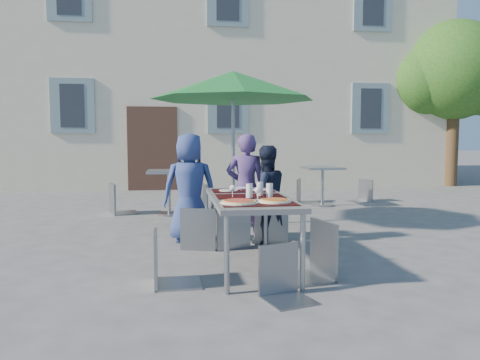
{
  "coord_description": "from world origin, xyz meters",
  "views": [
    {
      "loc": [
        -1.4,
        -5.06,
        1.36
      ],
      "look_at": [
        -0.61,
        0.69,
        0.85
      ],
      "focal_mm": 35.0,
      "sensor_mm": 36.0,
      "label": 1
    }
  ],
  "objects": [
    {
      "name": "ground",
      "position": [
        0.0,
        0.0,
        0.0
      ],
      "size": [
        90.0,
        90.0,
        0.0
      ],
      "primitive_type": "plane",
      "color": "#4D4D50",
      "rests_on": "ground"
    },
    {
      "name": "cafe_table_1",
      "position": [
        1.53,
        4.03,
        0.56
      ],
      "size": [
        0.74,
        0.74,
        0.8
      ],
      "color": "#999BA0",
      "rests_on": "ground"
    },
    {
      "name": "chair_2",
      "position": [
        -0.19,
        0.85,
        0.58
      ],
      "size": [
        0.46,
        0.46,
        0.98
      ],
      "color": "gray",
      "rests_on": "ground"
    },
    {
      "name": "bg_chair_r_1",
      "position": [
        2.62,
        4.59,
        0.53
      ],
      "size": [
        0.53,
        0.53,
        0.91
      ],
      "color": "gray",
      "rests_on": "ground"
    },
    {
      "name": "bg_chair_l_1",
      "position": [
        1.29,
        4.54,
        0.57
      ],
      "size": [
        0.57,
        0.57,
        0.97
      ],
      "color": "gray",
      "rests_on": "ground"
    },
    {
      "name": "dining_table",
      "position": [
        -0.63,
        -0.21,
        0.7
      ],
      "size": [
        0.8,
        1.85,
        0.76
      ],
      "color": "#434448",
      "rests_on": "ground"
    },
    {
      "name": "chair_5",
      "position": [
        -0.5,
        -1.24,
        0.5
      ],
      "size": [
        0.47,
        0.48,
        0.86
      ],
      "color": "gray",
      "rests_on": "ground"
    },
    {
      "name": "chair_1",
      "position": [
        -0.74,
        0.67,
        0.62
      ],
      "size": [
        0.61,
        0.61,
        1.04
      ],
      "color": "gray",
      "rests_on": "ground"
    },
    {
      "name": "chair_3",
      "position": [
        -1.49,
        -0.74,
        0.56
      ],
      "size": [
        0.44,
        0.44,
        0.96
      ],
      "color": "gray",
      "rests_on": "ground"
    },
    {
      "name": "bg_chair_l_0",
      "position": [
        -2.44,
        3.59,
        0.63
      ],
      "size": [
        0.6,
        0.6,
        1.06
      ],
      "color": "gray",
      "rests_on": "ground"
    },
    {
      "name": "glassware",
      "position": [
        -0.57,
        -0.31,
        0.83
      ],
      "size": [
        0.45,
        0.41,
        0.15
      ],
      "color": "silver",
      "rests_on": "dining_table"
    },
    {
      "name": "pizza_near_left",
      "position": [
        -0.81,
        -0.74,
        0.77
      ],
      "size": [
        0.36,
        0.36,
        0.03
      ],
      "color": "white",
      "rests_on": "dining_table"
    },
    {
      "name": "place_settings",
      "position": [
        -0.6,
        0.41,
        0.76
      ],
      "size": [
        0.65,
        0.46,
        0.01
      ],
      "color": "white",
      "rests_on": "dining_table"
    },
    {
      "name": "building",
      "position": [
        -0.0,
        11.5,
        4.85
      ],
      "size": [
        13.6,
        8.2,
        11.1
      ],
      "color": "beige",
      "rests_on": "ground"
    },
    {
      "name": "child_0",
      "position": [
        -1.22,
        1.1,
        0.72
      ],
      "size": [
        0.71,
        0.47,
        1.44
      ],
      "primitive_type": "imported",
      "rotation": [
        0.0,
        0.0,
        3.15
      ],
      "color": "navy",
      "rests_on": "ground"
    },
    {
      "name": "chair_4",
      "position": [
        -0.07,
        -0.72,
        0.63
      ],
      "size": [
        0.57,
        0.57,
        1.06
      ],
      "color": "gray",
      "rests_on": "ground"
    },
    {
      "name": "patio_umbrella",
      "position": [
        -0.51,
        2.15,
        2.16
      ],
      "size": [
        2.54,
        2.54,
        2.39
      ],
      "color": "#999BA0",
      "rests_on": "ground"
    },
    {
      "name": "child_1",
      "position": [
        -0.49,
        0.99,
        0.71
      ],
      "size": [
        0.57,
        0.42,
        1.43
      ],
      "primitive_type": "imported",
      "rotation": [
        0.0,
        0.0,
        2.98
      ],
      "color": "#4E3873",
      "rests_on": "ground"
    },
    {
      "name": "child_2",
      "position": [
        -0.25,
        0.86,
        0.64
      ],
      "size": [
        0.68,
        0.48,
        1.27
      ],
      "primitive_type": "imported",
      "rotation": [
        0.0,
        0.0,
        3.36
      ],
      "color": "#161D31",
      "rests_on": "ground"
    },
    {
      "name": "pizza_near_right",
      "position": [
        -0.46,
        -0.71,
        0.77
      ],
      "size": [
        0.32,
        0.32,
        0.03
      ],
      "color": "white",
      "rests_on": "dining_table"
    },
    {
      "name": "bg_chair_r_0",
      "position": [
        -1.0,
        3.8,
        0.56
      ],
      "size": [
        0.57,
        0.56,
        0.96
      ],
      "color": "gray",
      "rests_on": "ground"
    },
    {
      "name": "cafe_table_0",
      "position": [
        -1.52,
        3.3,
        0.57
      ],
      "size": [
        0.75,
        0.75,
        0.8
      ],
      "color": "#999BA0",
      "rests_on": "ground"
    },
    {
      "name": "tree",
      "position": [
        6.55,
        7.54,
        3.25
      ],
      "size": [
        3.6,
        3.0,
        4.7
      ],
      "color": "#4A351F",
      "rests_on": "ground"
    },
    {
      "name": "chair_0",
      "position": [
        -1.11,
        0.66,
        0.58
      ],
      "size": [
        0.54,
        0.55,
        0.99
      ],
      "color": "gray",
      "rests_on": "ground"
    }
  ]
}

